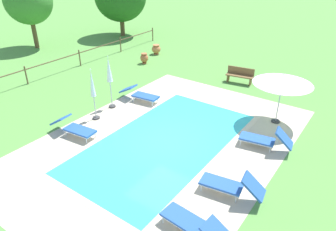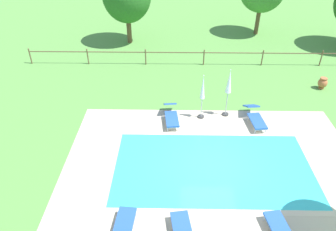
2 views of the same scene
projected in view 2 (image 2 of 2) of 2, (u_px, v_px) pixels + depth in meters
name	position (u px, v px, depth m)	size (l,w,h in m)	color
ground_plane	(213.00, 167.00, 12.87)	(160.00, 160.00, 0.00)	#599342
pool_deck_paving	(213.00, 167.00, 12.87)	(12.16, 8.44, 0.01)	beige
swimming_pool_water	(213.00, 167.00, 12.86)	(7.96, 4.23, 0.01)	#38C6D1
pool_coping_rim	(213.00, 167.00, 12.86)	(8.44, 4.71, 0.01)	beige
sun_lounger_north_near_steps	(171.00, 115.00, 15.38)	(0.81, 2.09, 0.78)	#2856A8
sun_lounger_north_far	(255.00, 117.00, 15.25)	(0.82, 2.12, 0.73)	#2856A8
sun_lounger_south_near_corner	(122.00, 231.00, 10.00)	(0.76, 2.11, 0.72)	#2856A8
patio_umbrella_closed_row_west	(229.00, 85.00, 15.04)	(0.32, 0.32, 2.53)	#383838
patio_umbrella_closed_row_mid_west	(203.00, 91.00, 15.01)	(0.32, 0.32, 2.34)	#383838
terracotta_urn_by_tree	(323.00, 83.00, 18.05)	(0.51, 0.51, 0.68)	#B7663D
perimeter_fence	(204.00, 55.00, 20.47)	(22.80, 0.08, 1.05)	brown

